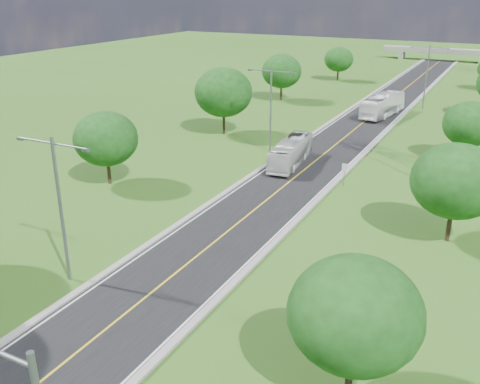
{
  "coord_description": "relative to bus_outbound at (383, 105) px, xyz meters",
  "views": [
    {
      "loc": [
        18.84,
        -10.87,
        18.74
      ],
      "look_at": [
        0.33,
        25.01,
        3.0
      ],
      "focal_mm": 40.0,
      "sensor_mm": 36.0,
      "label": 1
    }
  ],
  "objects": [
    {
      "name": "tree_le",
      "position": [
        -15.91,
        28.04,
        2.65
      ],
      "size": [
        5.88,
        5.88,
        6.84
      ],
      "color": "black",
      "rests_on": "ground"
    },
    {
      "name": "bus_inbound",
      "position": [
        -3.46,
        -28.14,
        -0.21
      ],
      "size": [
        3.43,
        10.3,
        2.82
      ],
      "primitive_type": "imported",
      "rotation": [
        0.0,
        0.0,
        0.11
      ],
      "color": "silver",
      "rests_on": "road"
    },
    {
      "name": "curb_right",
      "position": [
        2.84,
        -3.96,
        -1.57
      ],
      "size": [
        0.5,
        150.0,
        0.22
      ],
      "primitive_type": "cube",
      "color": "gray",
      "rests_on": "ground"
    },
    {
      "name": "curb_left",
      "position": [
        -5.66,
        -3.96,
        -1.57
      ],
      "size": [
        0.5,
        150.0,
        0.22
      ],
      "primitive_type": "cube",
      "color": "gray",
      "rests_on": "ground"
    },
    {
      "name": "tree_lc",
      "position": [
        -16.41,
        -19.96,
        3.89
      ],
      "size": [
        7.56,
        7.56,
        8.79
      ],
      "color": "black",
      "rests_on": "ground"
    },
    {
      "name": "streetlight_mid_left",
      "position": [
        -7.41,
        -24.96,
        4.26
      ],
      "size": [
        5.9,
        0.25,
        10.0
      ],
      "color": "slate",
      "rests_on": "ground"
    },
    {
      "name": "road",
      "position": [
        -1.41,
        -3.96,
        -1.65
      ],
      "size": [
        8.0,
        150.0,
        0.06
      ],
      "primitive_type": "cube",
      "color": "black",
      "rests_on": "ground"
    },
    {
      "name": "overpass",
      "position": [
        -1.41,
        70.04,
        0.73
      ],
      "size": [
        30.0,
        3.0,
        3.2
      ],
      "color": "gray",
      "rests_on": "ground"
    },
    {
      "name": "speed_limit_sign",
      "position": [
        3.79,
        -31.98,
        -0.08
      ],
      "size": [
        0.55,
        0.09,
        2.4
      ],
      "color": "slate",
      "rests_on": "ground"
    },
    {
      "name": "tree_rb",
      "position": [
        14.59,
        -39.96,
        3.27
      ],
      "size": [
        6.72,
        6.72,
        7.82
      ],
      "color": "black",
      "rests_on": "ground"
    },
    {
      "name": "ground",
      "position": [
        -1.41,
        -9.96,
        -1.68
      ],
      "size": [
        260.0,
        260.0,
        0.0
      ],
      "primitive_type": "plane",
      "color": "#305A19",
      "rests_on": "ground"
    },
    {
      "name": "streetlight_near_left",
      "position": [
        -7.41,
        -57.96,
        4.26
      ],
      "size": [
        5.9,
        0.25,
        10.0
      ],
      "color": "slate",
      "rests_on": "ground"
    },
    {
      "name": "bus_outbound",
      "position": [
        0.0,
        0.0,
        0.0
      ],
      "size": [
        4.28,
        11.92,
        3.25
      ],
      "primitive_type": "imported",
      "rotation": [
        0.0,
        0.0,
        3.01
      ],
      "color": "white",
      "rests_on": "road"
    },
    {
      "name": "tree_lb",
      "position": [
        -17.41,
        -41.96,
        2.96
      ],
      "size": [
        6.3,
        6.3,
        7.33
      ],
      "color": "black",
      "rests_on": "ground"
    },
    {
      "name": "tree_rc",
      "position": [
        13.59,
        -17.96,
        2.65
      ],
      "size": [
        5.88,
        5.88,
        6.84
      ],
      "color": "black",
      "rests_on": "ground"
    },
    {
      "name": "tree_ld",
      "position": [
        -18.41,
        4.04,
        3.27
      ],
      "size": [
        6.72,
        6.72,
        7.82
      ],
      "color": "black",
      "rests_on": "ground"
    },
    {
      "name": "streetlight_far_right",
      "position": [
        4.59,
        8.04,
        4.26
      ],
      "size": [
        5.9,
        0.25,
        10.0
      ],
      "color": "slate",
      "rests_on": "ground"
    },
    {
      "name": "tree_ra",
      "position": [
        12.59,
        -59.96,
        2.96
      ],
      "size": [
        6.3,
        6.3,
        7.33
      ],
      "color": "black",
      "rests_on": "ground"
    }
  ]
}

